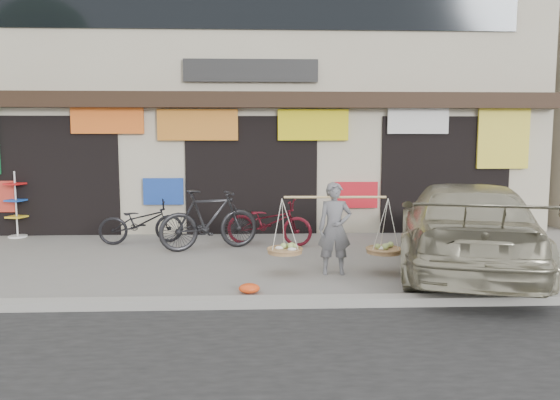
{
  "coord_description": "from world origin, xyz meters",
  "views": [
    {
      "loc": [
        0.13,
        -8.99,
        2.22
      ],
      "look_at": [
        0.54,
        0.9,
        1.08
      ],
      "focal_mm": 35.0,
      "sensor_mm": 36.0,
      "label": 1
    }
  ],
  "objects_px": {
    "bike_1": "(209,220)",
    "bike_2": "(269,222)",
    "street_vendor": "(335,233)",
    "display_rack": "(16,211)",
    "suv": "(465,227)",
    "bike_0": "(141,222)"
  },
  "relations": [
    {
      "from": "street_vendor",
      "to": "bike_1",
      "type": "xyz_separation_m",
      "value": [
        -2.2,
        2.03,
        -0.08
      ]
    },
    {
      "from": "bike_0",
      "to": "bike_2",
      "type": "height_order",
      "value": "bike_2"
    },
    {
      "from": "bike_2",
      "to": "display_rack",
      "type": "distance_m",
      "value": 5.71
    },
    {
      "from": "bike_0",
      "to": "display_rack",
      "type": "distance_m",
      "value": 3.04
    },
    {
      "from": "bike_1",
      "to": "display_rack",
      "type": "xyz_separation_m",
      "value": [
        -4.4,
        1.53,
        -0.01
      ]
    },
    {
      "from": "bike_1",
      "to": "bike_2",
      "type": "relative_size",
      "value": 1.11
    },
    {
      "from": "street_vendor",
      "to": "display_rack",
      "type": "height_order",
      "value": "street_vendor"
    },
    {
      "from": "bike_0",
      "to": "bike_1",
      "type": "distance_m",
      "value": 1.65
    },
    {
      "from": "street_vendor",
      "to": "suv",
      "type": "xyz_separation_m",
      "value": [
        2.2,
        0.15,
        0.05
      ]
    },
    {
      "from": "bike_1",
      "to": "bike_2",
      "type": "height_order",
      "value": "bike_1"
    },
    {
      "from": "street_vendor",
      "to": "bike_1",
      "type": "bearing_deg",
      "value": 139.31
    },
    {
      "from": "bike_0",
      "to": "bike_2",
      "type": "distance_m",
      "value": 2.69
    },
    {
      "from": "bike_0",
      "to": "bike_1",
      "type": "height_order",
      "value": "bike_1"
    },
    {
      "from": "street_vendor",
      "to": "bike_2",
      "type": "height_order",
      "value": "street_vendor"
    },
    {
      "from": "bike_2",
      "to": "bike_1",
      "type": "bearing_deg",
      "value": 124.95
    },
    {
      "from": "suv",
      "to": "display_rack",
      "type": "xyz_separation_m",
      "value": [
        -8.81,
        3.41,
        -0.14
      ]
    },
    {
      "from": "suv",
      "to": "display_rack",
      "type": "distance_m",
      "value": 9.45
    },
    {
      "from": "bike_1",
      "to": "bike_2",
      "type": "xyz_separation_m",
      "value": [
        1.19,
        0.41,
        -0.13
      ]
    },
    {
      "from": "suv",
      "to": "bike_2",
      "type": "bearing_deg",
      "value": -19.75
    },
    {
      "from": "suv",
      "to": "street_vendor",
      "type": "bearing_deg",
      "value": 19.74
    },
    {
      "from": "street_vendor",
      "to": "suv",
      "type": "distance_m",
      "value": 2.21
    },
    {
      "from": "bike_2",
      "to": "display_rack",
      "type": "xyz_separation_m",
      "value": [
        -5.6,
        1.12,
        0.12
      ]
    }
  ]
}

